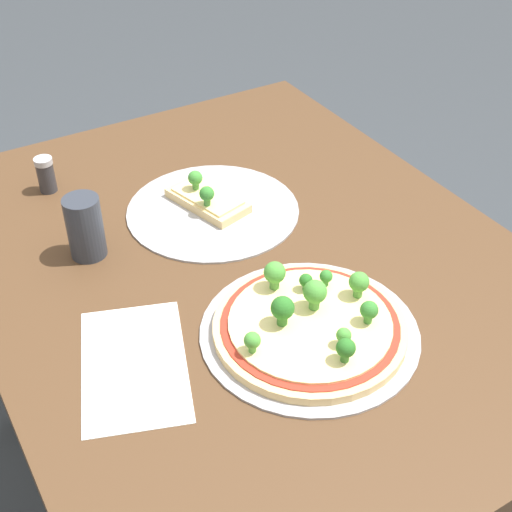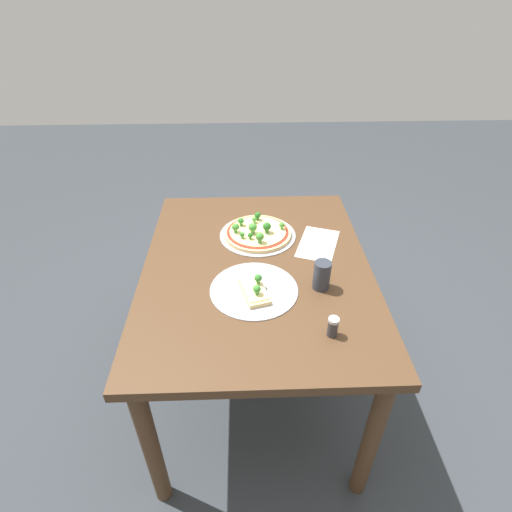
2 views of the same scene
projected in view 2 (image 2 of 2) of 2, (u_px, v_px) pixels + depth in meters
name	position (u px, v px, depth m)	size (l,w,h in m)	color
ground_plane	(257.00, 381.00, 1.96)	(8.00, 8.00, 0.00)	#33383D
dining_table	(257.00, 284.00, 1.59)	(1.12, 0.87, 0.72)	#4C331E
pizza_tray_whole	(257.00, 232.00, 1.70)	(0.32, 0.32, 0.07)	#A3A3A8
pizza_tray_slice	(254.00, 290.00, 1.41)	(0.31, 0.31, 0.06)	#A3A3A8
drinking_cup	(322.00, 275.00, 1.40)	(0.06, 0.06, 0.11)	#2D333D
condiment_shaker	(333.00, 327.00, 1.23)	(0.03, 0.03, 0.07)	#333338
paper_menu	(318.00, 244.00, 1.65)	(0.24, 0.15, 0.00)	white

